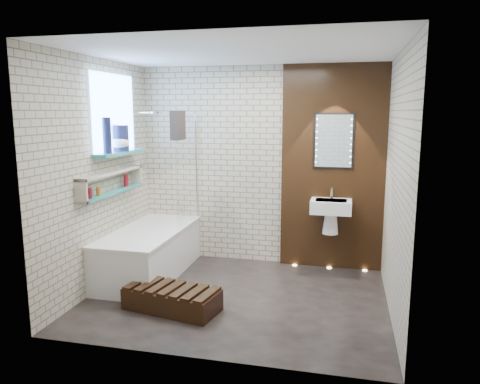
% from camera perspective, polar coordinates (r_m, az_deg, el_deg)
% --- Properties ---
extents(ground, '(3.20, 3.20, 0.00)m').
position_cam_1_polar(ground, '(5.16, -0.39, -12.97)').
color(ground, black).
rests_on(ground, ground).
extents(room_shell, '(3.24, 3.20, 2.60)m').
position_cam_1_polar(room_shell, '(4.80, -0.41, 1.46)').
color(room_shell, '#C0B498').
rests_on(room_shell, ground).
extents(walnut_panel, '(1.30, 0.06, 2.60)m').
position_cam_1_polar(walnut_panel, '(5.93, 11.48, 2.89)').
color(walnut_panel, black).
rests_on(walnut_panel, ground).
extents(clerestory_window, '(0.18, 1.00, 0.94)m').
position_cam_1_polar(clerestory_window, '(5.65, -15.40, 8.50)').
color(clerestory_window, '#7FADE0').
rests_on(clerestory_window, room_shell).
extents(display_niche, '(0.14, 1.30, 0.26)m').
position_cam_1_polar(display_niche, '(5.51, -15.69, 1.14)').
color(display_niche, teal).
rests_on(display_niche, room_shell).
extents(bathtub, '(0.79, 1.74, 0.70)m').
position_cam_1_polar(bathtub, '(5.84, -11.20, -7.35)').
color(bathtub, white).
rests_on(bathtub, ground).
extents(bath_screen, '(0.01, 0.78, 1.40)m').
position_cam_1_polar(bath_screen, '(5.90, -6.62, 2.79)').
color(bath_screen, white).
rests_on(bath_screen, bathtub).
extents(towel, '(0.10, 0.27, 0.35)m').
position_cam_1_polar(towel, '(5.58, -7.75, 8.23)').
color(towel, '#292421').
rests_on(towel, bath_screen).
extents(shower_head, '(0.18, 0.18, 0.02)m').
position_cam_1_polar(shower_head, '(6.07, -10.45, 9.70)').
color(shower_head, silver).
rests_on(shower_head, room_shell).
extents(washbasin, '(0.50, 0.36, 0.58)m').
position_cam_1_polar(washbasin, '(5.82, 11.25, -2.33)').
color(washbasin, white).
rests_on(washbasin, walnut_panel).
extents(led_mirror, '(0.50, 0.02, 0.70)m').
position_cam_1_polar(led_mirror, '(5.86, 11.59, 6.24)').
color(led_mirror, black).
rests_on(led_mirror, walnut_panel).
extents(walnut_step, '(1.03, 0.60, 0.21)m').
position_cam_1_polar(walnut_step, '(4.88, -8.46, -13.10)').
color(walnut_step, black).
rests_on(walnut_step, ground).
extents(niche_bottles, '(0.06, 0.89, 0.15)m').
position_cam_1_polar(niche_bottles, '(5.49, -15.82, 0.71)').
color(niche_bottles, maroon).
rests_on(niche_bottles, display_niche).
extents(sill_vases, '(0.19, 0.46, 0.40)m').
position_cam_1_polar(sill_vases, '(5.58, -14.89, 6.36)').
color(sill_vases, '#161B3D').
rests_on(sill_vases, clerestory_window).
extents(floor_uplights, '(0.96, 0.06, 0.01)m').
position_cam_1_polar(floor_uplights, '(6.16, 11.04, -9.24)').
color(floor_uplights, '#FFD899').
rests_on(floor_uplights, ground).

